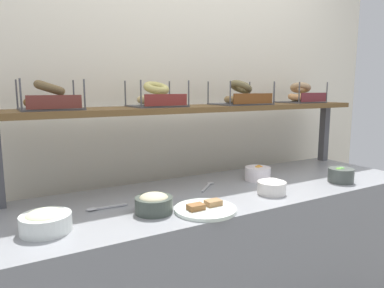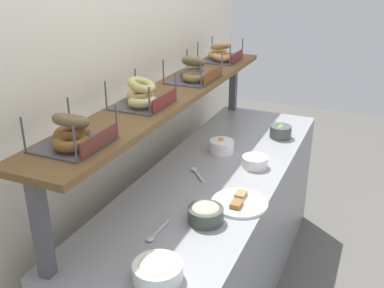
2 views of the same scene
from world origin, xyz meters
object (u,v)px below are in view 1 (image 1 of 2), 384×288
object	(u,v)px
bowl_cream_cheese	(272,186)
bagel_basket_cinnamon_raisin	(50,100)
serving_plate_white	(205,209)
serving_spoon_near_plate	(100,208)
bowl_fruit_salad	(258,173)
bagel_basket_poppy	(241,97)
bowl_tuna_salad	(154,203)
serving_spoon_by_edge	(208,185)
bagel_basket_plain	(156,98)
bowl_scallion_spread	(46,221)
bagel_basket_sesame	(300,96)
bowl_veggie_mix	(341,175)

from	to	relation	value
bowl_cream_cheese	bagel_basket_cinnamon_raisin	world-z (taller)	bagel_basket_cinnamon_raisin
serving_plate_white	serving_spoon_near_plate	size ratio (longest dim) A/B	1.50
serving_plate_white	bowl_fruit_salad	bearing A→B (deg)	28.21
serving_spoon_near_plate	bagel_basket_poppy	distance (m)	1.08
bowl_tuna_salad	serving_spoon_by_edge	bearing A→B (deg)	28.34
bowl_cream_cheese	bagel_basket_plain	distance (m)	0.77
bowl_scallion_spread	bowl_cream_cheese	bearing A→B (deg)	-3.13
serving_plate_white	serving_spoon_by_edge	distance (m)	0.39
bagel_basket_plain	bowl_cream_cheese	bearing A→B (deg)	-47.60
bowl_fruit_salad	bowl_cream_cheese	xyz separation A→B (m)	(-0.12, -0.24, -0.00)
bowl_cream_cheese	bagel_basket_poppy	distance (m)	0.62
bowl_tuna_salad	bagel_basket_sesame	bearing A→B (deg)	17.92
bagel_basket_cinnamon_raisin	serving_plate_white	bearing A→B (deg)	-43.52
bowl_scallion_spread	bowl_cream_cheese	size ratio (longest dim) A/B	1.29
bowl_fruit_salad	bagel_basket_cinnamon_raisin	xyz separation A→B (m)	(-1.08, 0.22, 0.43)
bowl_tuna_salad	serving_spoon_by_edge	size ratio (longest dim) A/B	1.12
bowl_fruit_salad	serving_spoon_near_plate	world-z (taller)	bowl_fruit_salad
bowl_tuna_salad	bagel_basket_poppy	xyz separation A→B (m)	(0.75, 0.38, 0.43)
bowl_veggie_mix	bagel_basket_plain	world-z (taller)	bagel_basket_plain
bowl_tuna_salad	serving_plate_white	bearing A→B (deg)	-24.71
serving_spoon_near_plate	bagel_basket_cinnamon_raisin	bearing A→B (deg)	119.04
bagel_basket_cinnamon_raisin	bagel_basket_sesame	bearing A→B (deg)	0.20
serving_spoon_near_plate	serving_spoon_by_edge	world-z (taller)	same
bowl_fruit_salad	bagel_basket_sesame	world-z (taller)	bagel_basket_sesame
bowl_fruit_salad	bagel_basket_plain	distance (m)	0.73
bowl_tuna_salad	bowl_veggie_mix	bearing A→B (deg)	-3.61
bowl_fruit_salad	bowl_cream_cheese	distance (m)	0.27
bowl_veggie_mix	bagel_basket_sesame	world-z (taller)	bagel_basket_sesame
serving_plate_white	serving_spoon_by_edge	world-z (taller)	serving_plate_white
bagel_basket_plain	serving_spoon_near_plate	bearing A→B (deg)	-146.38
bowl_scallion_spread	serving_spoon_near_plate	bearing A→B (deg)	30.11
bagel_basket_plain	bowl_fruit_salad	bearing A→B (deg)	-22.26
bagel_basket_cinnamon_raisin	bagel_basket_plain	size ratio (longest dim) A/B	0.95
serving_spoon_by_edge	bagel_basket_poppy	distance (m)	0.60
bowl_fruit_salad	bagel_basket_sesame	xyz separation A→B (m)	(0.55, 0.22, 0.44)
serving_plate_white	bagel_basket_poppy	size ratio (longest dim) A/B	0.82
bowl_veggie_mix	serving_plate_white	xyz separation A→B (m)	(-0.93, -0.02, -0.03)
bowl_veggie_mix	serving_spoon_near_plate	size ratio (longest dim) A/B	0.77
bowl_tuna_salad	serving_spoon_by_edge	distance (m)	0.48
serving_spoon_by_edge	serving_spoon_near_plate	bearing A→B (deg)	-173.19
serving_spoon_by_edge	bowl_fruit_salad	bearing A→B (deg)	-5.13
bowl_scallion_spread	bowl_fruit_salad	bearing A→B (deg)	8.90
bowl_fruit_salad	serving_spoon_by_edge	world-z (taller)	bowl_fruit_salad
bowl_scallion_spread	bagel_basket_cinnamon_raisin	distance (m)	0.60
serving_plate_white	bagel_basket_plain	world-z (taller)	bagel_basket_plain
serving_plate_white	bagel_basket_plain	distance (m)	0.69
bowl_fruit_salad	bagel_basket_cinnamon_raisin	world-z (taller)	bagel_basket_cinnamon_raisin
bowl_cream_cheese	serving_spoon_by_edge	xyz separation A→B (m)	(-0.21, 0.27, -0.03)
serving_spoon_by_edge	bagel_basket_sesame	world-z (taller)	bagel_basket_sesame
bagel_basket_cinnamon_raisin	bagel_basket_poppy	bearing A→B (deg)	-1.58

